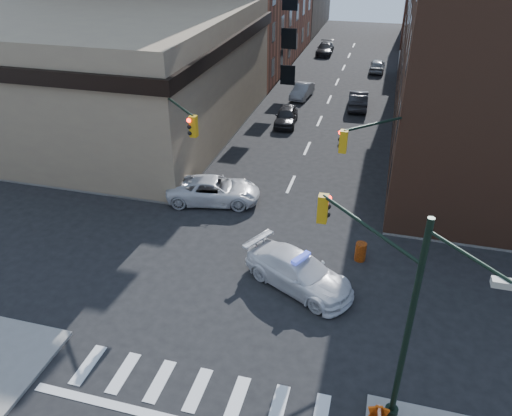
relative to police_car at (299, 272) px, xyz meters
The scene contains 23 objects.
ground 2.52m from the police_car, behind, with size 140.00×140.00×0.00m, color black.
sidewalk_nw 41.42m from the police_car, 127.83° to the left, with size 34.00×54.50×0.15m, color gray.
bank_building 25.71m from the police_car, 139.68° to the left, with size 22.00×22.00×9.00m, color #8A785A.
commercial_row_ne 25.60m from the police_car, 64.73° to the left, with size 14.00×34.00×14.00m, color #4E2E1F.
signal_pole_se 7.67m from the police_car, 56.79° to the right, with size 5.40×5.27×8.00m.
signal_pole_nw 10.42m from the police_car, 147.29° to the left, with size 3.58×3.67×8.00m.
signal_pole_ne 7.25m from the police_car, 57.07° to the left, with size 3.67×3.58×8.00m.
tree_ne_near 26.59m from the police_car, 78.88° to the left, with size 3.00×3.00×4.85m.
tree_ne_far 34.45m from the police_car, 81.45° to the left, with size 3.00×3.00×4.85m.
police_car is the anchor object (origin of this frame).
pickup 9.21m from the police_car, 134.39° to the left, with size 2.55×5.54×1.54m, color silver.
parked_car_wnear 21.09m from the police_car, 103.69° to the left, with size 1.68×4.18×1.42m, color black.
parked_car_wfar 28.29m from the police_car, 100.20° to the left, with size 1.40×4.01×1.32m, color gray.
parked_car_wdeep 46.16m from the police_car, 96.80° to the left, with size 1.93×4.74×1.37m, color black.
parked_car_enear 26.25m from the police_car, 89.14° to the left, with size 1.64×4.72×1.55m, color black.
parked_car_efar 39.24m from the police_car, 88.04° to the left, with size 1.62×4.02×1.37m, color #94979C.
pedestrian_a 15.18m from the police_car, 142.40° to the left, with size 0.70×0.46×1.93m, color black.
pedestrian_b 14.91m from the police_car, 141.31° to the left, with size 0.85×0.66×1.75m, color black.
pedestrian_c 16.75m from the police_car, 155.69° to the left, with size 1.12×0.47×1.91m, color black.
barrel_road 3.85m from the police_car, 47.30° to the left, with size 0.55×0.55×0.98m, color #DD570A.
barrel_bank 9.90m from the police_car, 134.06° to the left, with size 0.57×0.57×1.02m, color #D6420A.
barricade_nw_a 12.63m from the police_car, 140.91° to the left, with size 1.26×0.63×0.94m, color red, non-canonical shape.
barricade_nw_b 14.43m from the police_car, 155.14° to the left, with size 1.20×0.60×0.90m, color #D16109, non-canonical shape.
Camera 1 is at (5.27, -18.17, 14.91)m, focal length 35.00 mm.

